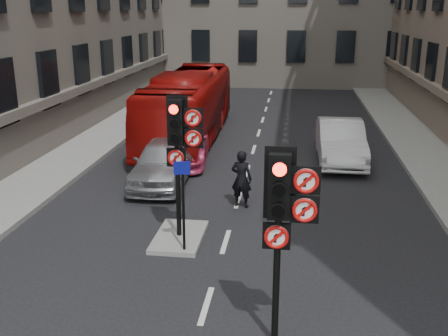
% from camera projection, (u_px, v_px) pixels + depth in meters
% --- Properties ---
extents(pavement_left, '(3.00, 50.00, 0.16)m').
position_uv_depth(pavement_left, '(69.00, 154.00, 20.82)').
color(pavement_left, gray).
rests_on(pavement_left, ground).
extents(pavement_right, '(3.00, 50.00, 0.16)m').
position_uv_depth(pavement_right, '(447.00, 169.00, 18.99)').
color(pavement_right, gray).
rests_on(pavement_right, ground).
extents(centre_island, '(1.20, 2.00, 0.12)m').
position_uv_depth(centre_island, '(179.00, 237.00, 13.44)').
color(centre_island, gray).
rests_on(centre_island, ground).
extents(signal_near, '(0.91, 0.40, 3.58)m').
position_uv_depth(signal_near, '(284.00, 207.00, 8.56)').
color(signal_near, black).
rests_on(signal_near, ground).
extents(signal_far, '(0.91, 0.40, 3.58)m').
position_uv_depth(signal_far, '(180.00, 137.00, 12.64)').
color(signal_far, black).
rests_on(signal_far, centre_island).
extents(car_silver, '(1.90, 4.45, 1.50)m').
position_uv_depth(car_silver, '(164.00, 161.00, 17.52)').
color(car_silver, '#9B9EA2').
rests_on(car_silver, ground).
extents(car_white, '(1.72, 4.78, 1.57)m').
position_uv_depth(car_white, '(340.00, 141.00, 19.97)').
color(car_white, silver).
rests_on(car_white, ground).
extents(car_pink, '(2.45, 5.24, 1.48)m').
position_uv_depth(car_pink, '(183.00, 140.00, 20.31)').
color(car_pink, '#D33E6E').
rests_on(car_pink, ground).
extents(bus_red, '(2.69, 10.82, 3.00)m').
position_uv_depth(bus_red, '(189.00, 106.00, 23.12)').
color(bus_red, '#9C0D0B').
rests_on(bus_red, ground).
extents(motorcycle, '(0.61, 1.52, 0.89)m').
position_uv_depth(motorcycle, '(292.00, 186.00, 16.08)').
color(motorcycle, black).
rests_on(motorcycle, ground).
extents(motorcyclist, '(0.71, 0.55, 1.73)m').
position_uv_depth(motorcyclist, '(241.00, 179.00, 15.39)').
color(motorcyclist, black).
rests_on(motorcyclist, ground).
extents(info_sign, '(0.38, 0.15, 2.22)m').
position_uv_depth(info_sign, '(183.00, 194.00, 12.18)').
color(info_sign, black).
rests_on(info_sign, centre_island).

